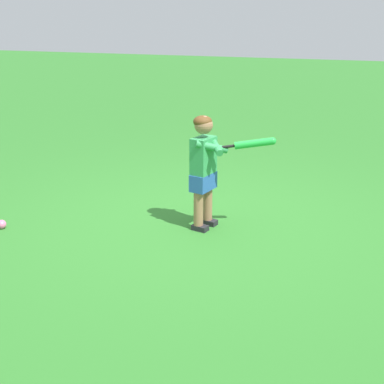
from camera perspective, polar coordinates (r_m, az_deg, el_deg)
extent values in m
plane|color=#2D7528|center=(5.27, 0.65, -3.08)|extent=(40.00, 40.00, 0.00)
cube|color=#232328|center=(5.16, 1.86, -3.25)|extent=(0.17, 0.12, 0.05)
cylinder|color=#996B4C|center=(5.10, 1.69, -1.28)|extent=(0.09, 0.09, 0.34)
cube|color=#232328|center=(5.03, 0.88, -3.87)|extent=(0.17, 0.12, 0.05)
cylinder|color=#996B4C|center=(4.97, 0.69, -1.85)|extent=(0.09, 0.09, 0.34)
cube|color=#2856A8|center=(4.96, 1.22, 1.15)|extent=(0.20, 0.29, 0.16)
cube|color=#339351|center=(4.89, 1.24, 3.95)|extent=(0.20, 0.28, 0.34)
sphere|color=#996B4C|center=(4.82, 1.26, 7.23)|extent=(0.17, 0.17, 0.17)
ellipsoid|color=#563819|center=(4.82, 1.16, 7.58)|extent=(0.20, 0.20, 0.11)
sphere|color=green|center=(4.79, 2.68, 4.76)|extent=(0.04, 0.04, 0.04)
cylinder|color=black|center=(4.79, 3.78, 4.89)|extent=(0.14, 0.07, 0.05)
cylinder|color=green|center=(4.79, 6.64, 5.22)|extent=(0.35, 0.17, 0.11)
sphere|color=green|center=(4.80, 8.66, 5.45)|extent=(0.07, 0.07, 0.07)
cylinder|color=#339351|center=(4.84, 2.52, 5.04)|extent=(0.23, 0.29, 0.14)
cylinder|color=#339351|center=(4.78, 2.11, 4.88)|extent=(0.29, 0.22, 0.14)
sphere|color=pink|center=(5.37, -19.81, -3.29)|extent=(0.09, 0.09, 0.09)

